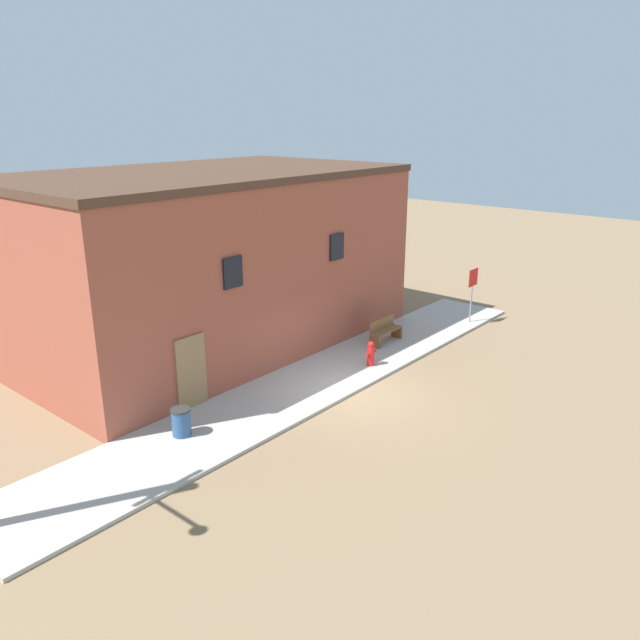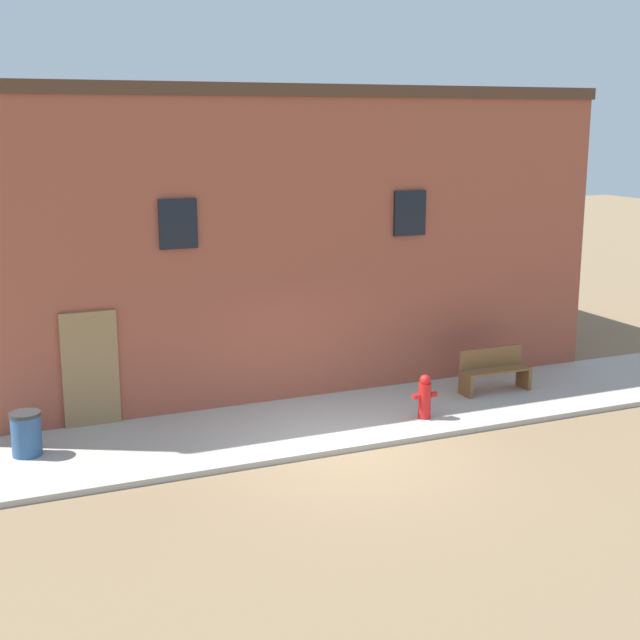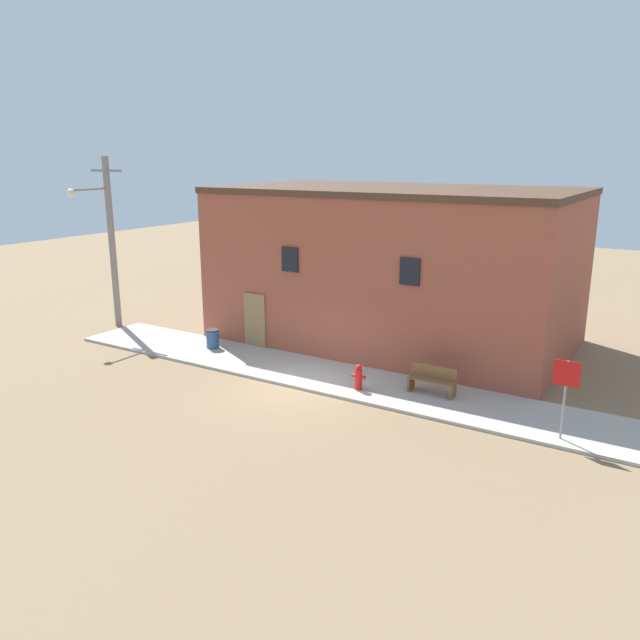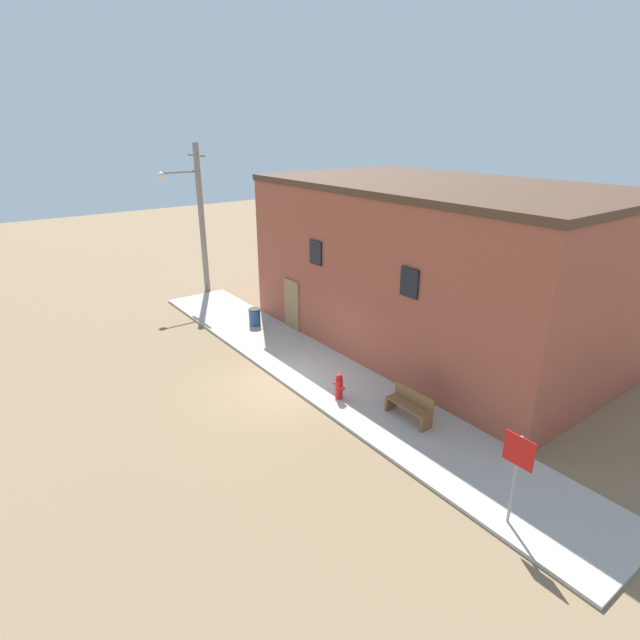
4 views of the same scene
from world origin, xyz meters
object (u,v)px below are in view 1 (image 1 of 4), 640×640
Objects in this scene: bench at (385,331)px; trash_bin at (181,422)px; stop_sign at (473,285)px; fire_hydrant at (371,353)px.

bench is 9.08m from trash_bin.
stop_sign reaches higher than trash_bin.
stop_sign is 13.31m from trash_bin.
fire_hydrant is at bearing 176.65° from stop_sign.
fire_hydrant is 0.56× the size of bench.
fire_hydrant reaches higher than trash_bin.
trash_bin is (-6.95, 0.97, -0.04)m from fire_hydrant.
stop_sign is 2.92× the size of trash_bin.
fire_hydrant is at bearing -156.89° from bench.
bench is 2.00× the size of trash_bin.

